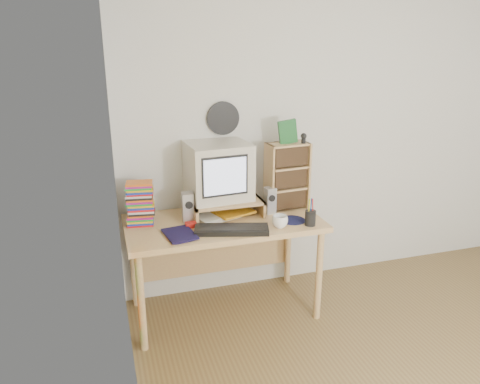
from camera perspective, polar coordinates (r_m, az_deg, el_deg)
back_wall at (r=3.94m, az=11.14°, el=6.92°), size 3.50×0.00×3.50m
left_wall at (r=1.82m, az=-12.84°, el=-6.77°), size 0.00×3.50×3.50m
curtain at (r=2.30m, az=-12.70°, el=-4.01°), size 0.00×2.20×2.20m
wall_disc at (r=3.55m, az=-2.08°, el=8.97°), size 0.25×0.02×0.25m
desk at (r=3.49m, az=-2.28°, el=-5.18°), size 1.40×0.70×0.75m
monitor_riser at (r=3.45m, az=-1.69°, el=-1.37°), size 0.52×0.30×0.12m
crt_monitor at (r=3.42m, az=-2.58°, el=2.50°), size 0.47×0.47×0.41m
speaker_left at (r=3.35m, az=-6.36°, el=-1.87°), size 0.09×0.09×0.22m
speaker_right at (r=3.50m, az=3.67°, el=-1.02°), size 0.08×0.08×0.20m
keyboard at (r=3.18m, az=-1.02°, el=-4.61°), size 0.53×0.30×0.03m
dvd_stack at (r=3.34m, az=-12.03°, el=-1.84°), size 0.20×0.15×0.25m
cd_rack at (r=3.56m, az=5.75°, el=1.92°), size 0.32×0.19×0.51m
mug at (r=3.26m, az=4.89°, el=-3.60°), size 0.12×0.12×0.09m
diary at (r=3.12m, az=-8.99°, el=-5.23°), size 0.25×0.20×0.05m
mousepad at (r=3.40m, az=6.41°, el=-3.43°), size 0.22×0.22×0.00m
pen_cup at (r=3.31m, az=8.59°, el=-2.80°), size 0.09×0.09×0.15m
papers at (r=3.45m, az=-2.21°, el=-2.65°), size 0.37×0.32×0.04m
red_box at (r=3.27m, az=-6.02°, el=-3.99°), size 0.08×0.05×0.04m
game_box at (r=3.47m, az=5.84°, el=7.31°), size 0.14×0.04×0.17m
webcam at (r=3.50m, az=7.76°, el=6.52°), size 0.05×0.05×0.08m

